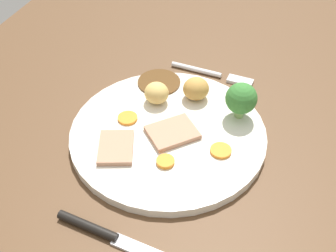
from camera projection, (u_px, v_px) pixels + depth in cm
name	position (u px, v px, depth cm)	size (l,w,h in cm)	color
dining_table	(144.00, 152.00, 68.23)	(120.00, 84.00, 3.60)	brown
dinner_plate	(168.00, 134.00, 67.61)	(29.96, 29.96, 1.40)	silver
gravy_pool	(159.00, 82.00, 75.73)	(7.36, 7.36, 0.30)	#563819
meat_slice_main	(172.00, 132.00, 66.28)	(7.08, 5.58, 0.80)	tan
meat_slice_under	(116.00, 147.00, 63.99)	(6.60, 4.97, 0.80)	tan
roast_potato_left	(157.00, 93.00, 71.04)	(3.89, 3.96, 3.49)	#D8B260
roast_potato_right	(196.00, 89.00, 71.68)	(4.28, 4.09, 3.72)	#BC8C42
carrot_coin_front	(128.00, 118.00, 68.90)	(3.10, 3.10, 0.45)	orange
carrot_coin_back	(221.00, 151.00, 63.76)	(3.12, 3.12, 0.47)	orange
carrot_coin_side	(165.00, 161.00, 62.13)	(2.61, 2.61, 0.59)	orange
broccoli_floret	(241.00, 99.00, 67.23)	(4.92, 4.92, 6.04)	#8CB766
fork	(214.00, 74.00, 79.36)	(2.17, 15.29, 0.90)	silver
knife	(110.00, 236.00, 54.68)	(2.92, 18.56, 1.20)	black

